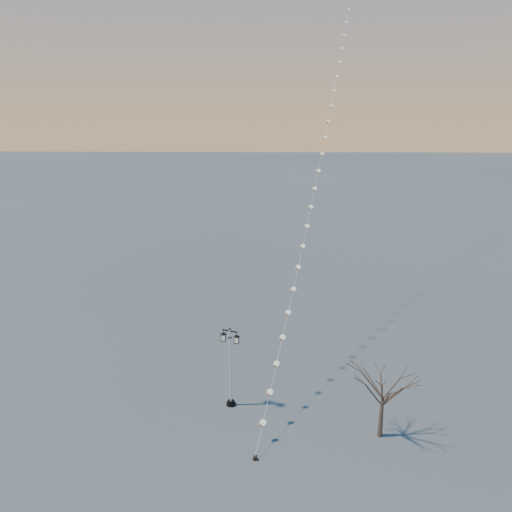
{
  "coord_description": "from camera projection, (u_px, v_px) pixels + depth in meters",
  "views": [
    {
      "loc": [
        -0.16,
        -21.49,
        15.83
      ],
      "look_at": [
        -0.8,
        5.41,
        7.76
      ],
      "focal_mm": 36.21,
      "sensor_mm": 36.0,
      "label": 1
    }
  ],
  "objects": [
    {
      "name": "ground",
      "position": [
        270.0,
        440.0,
        25.12
      ],
      "size": [
        300.0,
        300.0,
        0.0
      ],
      "primitive_type": "plane",
      "color": "#4A4C4B",
      "rests_on": "ground"
    },
    {
      "name": "street_lamp",
      "position": [
        230.0,
        363.0,
        27.33
      ],
      "size": [
        1.11,
        0.68,
        4.57
      ],
      "rotation": [
        0.0,
        0.0,
        -0.37
      ],
      "color": "black",
      "rests_on": "ground"
    },
    {
      "name": "bare_tree",
      "position": [
        384.0,
        385.0,
        24.67
      ],
      "size": [
        2.43,
        2.43,
        4.03
      ],
      "rotation": [
        0.0,
        0.0,
        -0.1
      ],
      "color": "#473427",
      "rests_on": "ground"
    },
    {
      "name": "kite_train",
      "position": [
        328.0,
        101.0,
        38.63
      ],
      "size": [
        10.48,
        41.39,
        31.9
      ],
      "rotation": [
        0.0,
        0.0,
        -0.05
      ],
      "color": "black",
      "rests_on": "ground"
    }
  ]
}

